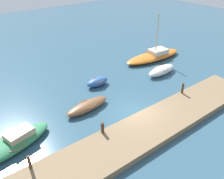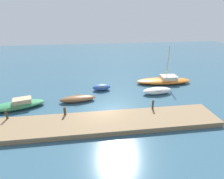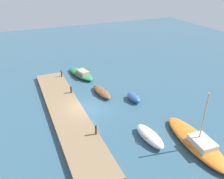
{
  "view_description": "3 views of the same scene",
  "coord_description": "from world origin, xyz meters",
  "views": [
    {
      "loc": [
        -11.08,
        -11.29,
        11.39
      ],
      "look_at": [
        0.04,
        3.05,
        0.85
      ],
      "focal_mm": 38.97,
      "sensor_mm": 36.0,
      "label": 1
    },
    {
      "loc": [
        -1.18,
        -15.49,
        9.39
      ],
      "look_at": [
        1.37,
        3.42,
        1.0
      ],
      "focal_mm": 28.54,
      "sensor_mm": 36.0,
      "label": 2
    },
    {
      "loc": [
        20.61,
        -5.95,
        13.5
      ],
      "look_at": [
        -0.82,
        3.43,
        1.37
      ],
      "focal_mm": 37.1,
      "sensor_mm": 36.0,
      "label": 3
    }
  ],
  "objects": [
    {
      "name": "ground_plane",
      "position": [
        0.0,
        0.0,
        0.0
      ],
      "size": [
        84.0,
        84.0,
        0.0
      ],
      "primitive_type": "plane",
      "color": "#33566B"
    },
    {
      "name": "dock_platform",
      "position": [
        0.0,
        -2.11,
        0.23
      ],
      "size": [
        20.73,
        3.44,
        0.46
      ],
      "primitive_type": "cube",
      "color": "#846B4C",
      "rests_on": "ground_plane"
    },
    {
      "name": "dinghy_blue",
      "position": [
        0.3,
        5.68,
        0.4
      ],
      "size": [
        2.33,
        1.19,
        0.79
      ],
      "rotation": [
        0.0,
        0.0,
        0.03
      ],
      "color": "#2D569E",
      "rests_on": "ground_plane"
    },
    {
      "name": "sailboat_orange",
      "position": [
        9.31,
        6.91,
        0.42
      ],
      "size": [
        7.83,
        2.78,
        5.26
      ],
      "rotation": [
        0.0,
        0.0,
        -0.06
      ],
      "color": "orange",
      "rests_on": "ground_plane"
    },
    {
      "name": "rowboat_brown",
      "position": [
        -2.64,
        2.86,
        0.34
      ],
      "size": [
        4.07,
        1.58,
        0.67
      ],
      "rotation": [
        0.0,
        0.0,
        0.09
      ],
      "color": "brown",
      "rests_on": "ground_plane"
    },
    {
      "name": "motorboat_green",
      "position": [
        -8.88,
        2.13,
        0.4
      ],
      "size": [
        5.89,
        3.11,
        1.03
      ],
      "rotation": [
        0.0,
        0.0,
        0.24
      ],
      "color": "#2D7A4C",
      "rests_on": "ground_plane"
    },
    {
      "name": "rowboat_white",
      "position": [
        7.03,
        3.64,
        0.41
      ],
      "size": [
        3.75,
        1.52,
        0.81
      ],
      "rotation": [
        0.0,
        0.0,
        0.06
      ],
      "color": "white",
      "rests_on": "ground_plane"
    },
    {
      "name": "mooring_post_west",
      "position": [
        -8.76,
        -0.64,
        0.91
      ],
      "size": [
        0.19,
        0.19,
        0.9
      ],
      "primitive_type": "cylinder",
      "color": "#47331E",
      "rests_on": "dock_platform"
    },
    {
      "name": "mooring_post_mid_west",
      "position": [
        -3.63,
        -0.64,
        0.86
      ],
      "size": [
        0.23,
        0.23,
        0.79
      ],
      "primitive_type": "cylinder",
      "color": "#47331E",
      "rests_on": "dock_platform"
    },
    {
      "name": "mooring_post_mid_east",
      "position": [
        4.92,
        -0.64,
        0.93
      ],
      "size": [
        0.19,
        0.19,
        0.95
      ],
      "primitive_type": "cylinder",
      "color": "#47331E",
      "rests_on": "dock_platform"
    }
  ]
}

